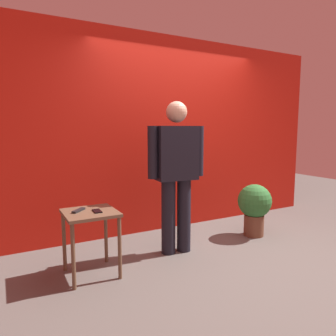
{
  "coord_description": "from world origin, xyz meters",
  "views": [
    {
      "loc": [
        -2.23,
        -2.55,
        1.42
      ],
      "look_at": [
        -0.55,
        0.55,
        0.97
      ],
      "focal_mm": 33.42,
      "sensor_mm": 36.0,
      "label": 1
    }
  ],
  "objects_px": {
    "tv_remote": "(79,210)",
    "potted_plant": "(254,205)",
    "standing_person": "(176,170)",
    "cell_phone": "(97,211)",
    "side_table": "(90,223)"
  },
  "relations": [
    {
      "from": "standing_person",
      "to": "side_table",
      "type": "relative_size",
      "value": 2.71
    },
    {
      "from": "standing_person",
      "to": "cell_phone",
      "type": "height_order",
      "value": "standing_person"
    },
    {
      "from": "side_table",
      "to": "tv_remote",
      "type": "bearing_deg",
      "value": 151.59
    },
    {
      "from": "potted_plant",
      "to": "side_table",
      "type": "bearing_deg",
      "value": -177.64
    },
    {
      "from": "tv_remote",
      "to": "potted_plant",
      "type": "height_order",
      "value": "potted_plant"
    },
    {
      "from": "potted_plant",
      "to": "standing_person",
      "type": "bearing_deg",
      "value": 179.5
    },
    {
      "from": "side_table",
      "to": "potted_plant",
      "type": "relative_size",
      "value": 0.92
    },
    {
      "from": "potted_plant",
      "to": "cell_phone",
      "type": "bearing_deg",
      "value": -176.55
    },
    {
      "from": "cell_phone",
      "to": "potted_plant",
      "type": "xyz_separation_m",
      "value": [
        2.14,
        0.13,
        -0.23
      ]
    },
    {
      "from": "tv_remote",
      "to": "potted_plant",
      "type": "xyz_separation_m",
      "value": [
        2.29,
        0.04,
        -0.23
      ]
    },
    {
      "from": "standing_person",
      "to": "tv_remote",
      "type": "xyz_separation_m",
      "value": [
        -1.1,
        -0.05,
        -0.32
      ]
    },
    {
      "from": "cell_phone",
      "to": "side_table",
      "type": "bearing_deg",
      "value": 148.94
    },
    {
      "from": "cell_phone",
      "to": "tv_remote",
      "type": "distance_m",
      "value": 0.18
    },
    {
      "from": "side_table",
      "to": "cell_phone",
      "type": "relative_size",
      "value": 4.39
    },
    {
      "from": "tv_remote",
      "to": "cell_phone",
      "type": "bearing_deg",
      "value": 14.74
    }
  ]
}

